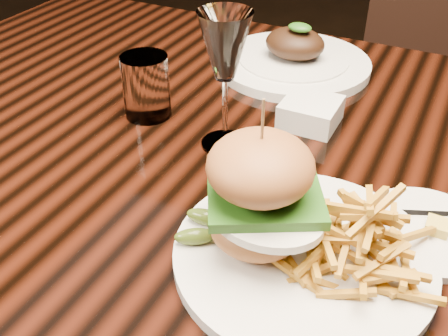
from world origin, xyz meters
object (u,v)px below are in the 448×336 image
at_px(far_dish, 294,59).
at_px(burger_plate, 306,223).
at_px(dining_table, 295,188).
at_px(wine_glass, 225,51).
at_px(chair_far, 441,67).

bearing_deg(far_dish, burger_plate, -68.45).
xyz_separation_m(dining_table, far_dish, (-0.11, 0.26, 0.09)).
relative_size(burger_plate, far_dish, 1.01).
bearing_deg(wine_glass, far_dish, 90.48).
distance_m(far_dish, chair_far, 0.71).
bearing_deg(wine_glass, burger_plate, -43.58).
height_order(burger_plate, far_dish, burger_plate).
xyz_separation_m(dining_table, wine_glass, (-0.10, -0.04, 0.23)).
distance_m(wine_glass, far_dish, 0.33).
height_order(wine_glass, chair_far, wine_glass).
distance_m(wine_glass, chair_far, 1.02).
bearing_deg(burger_plate, wine_glass, 119.81).
height_order(dining_table, wine_glass, wine_glass).
relative_size(wine_glass, chair_far, 0.21).
relative_size(burger_plate, wine_glass, 1.45).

